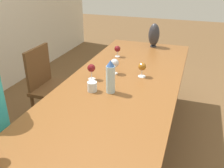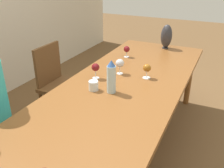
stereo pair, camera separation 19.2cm
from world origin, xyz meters
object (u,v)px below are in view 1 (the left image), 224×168
Objects in this scene: wine_glass_0 at (142,67)px; wine_glass_1 at (115,63)px; water_bottle at (111,77)px; wine_glass_4 at (91,68)px; water_tumbler at (92,87)px; vase at (154,35)px; wine_glass_6 at (117,49)px; chair_far at (51,85)px.

wine_glass_0 is 0.93× the size of wine_glass_1.
wine_glass_4 is at bearing 52.66° from water_bottle.
water_tumbler is 0.27× the size of vase.
water_bottle reaches higher than wine_glass_6.
wine_glass_4 is at bearing 116.19° from wine_glass_0.
vase is (1.35, -0.09, 0.02)m from water_bottle.
wine_glass_6 is (-0.50, 0.31, -0.06)m from vase.
wine_glass_1 is at bearing 13.84° from water_bottle.
wine_glass_4 is 0.66m from wine_glass_6.
wine_glass_4 is (0.19, 0.25, -0.03)m from water_bottle.
wine_glass_0 reaches higher than water_tumbler.
wine_glass_6 is (0.88, 0.07, 0.05)m from water_tumbler.
wine_glass_0 is at bearing -139.88° from wine_glass_6.
chair_far is (0.37, 0.81, -0.36)m from water_bottle.
vase reaches higher than wine_glass_6.
water_tumbler is at bearing 172.36° from wine_glass_1.
wine_glass_6 is at bearing -2.50° from wine_glass_4.
vase is 0.99m from wine_glass_1.
wine_glass_4 is (0.22, 0.10, 0.06)m from water_tumbler.
wine_glass_6 is 0.82m from chair_far.
water_tumbler is 0.55× the size of wine_glass_1.
vase reaches higher than wine_glass_0.
vase is 2.03× the size of wine_glass_1.
water_tumbler is 0.42m from wine_glass_1.
wine_glass_6 is at bearing 14.85° from wine_glass_1.
wine_glass_1 is (0.38, 0.09, -0.03)m from water_bottle.
wine_glass_0 is 0.26m from wine_glass_1.
water_bottle is 0.93× the size of vase.
wine_glass_1 reaches higher than wine_glass_0.
water_bottle is at bearing 176.03° from vase.
chair_far reaches higher than wine_glass_0.
wine_glass_0 is at bearing -88.69° from chair_far.
water_bottle is at bearing -127.34° from wine_glass_4.
wine_glass_0 is 0.15× the size of chair_far.
water_tumbler is at bearing 143.17° from wine_glass_0.
water_bottle is 0.30× the size of chair_far.
water_bottle is at bearing -165.60° from wine_glass_6.
wine_glass_0 is at bearing -175.64° from vase.
wine_glass_0 is 1.02m from chair_far.
water_bottle is 0.31m from wine_glass_4.
wine_glass_1 is (0.41, -0.05, 0.06)m from water_tumbler.
vase reaches higher than chair_far.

